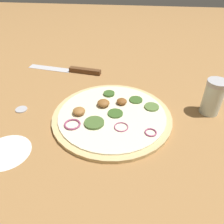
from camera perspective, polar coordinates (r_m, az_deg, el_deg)
ground_plane at (r=0.62m, az=0.00°, el=-1.50°), size 3.00×3.00×0.00m
pizza at (r=0.62m, az=-0.12°, el=-0.88°), size 0.33×0.33×0.03m
knife at (r=0.87m, az=-9.35°, el=10.72°), size 0.07×0.30×0.02m
spice_jar at (r=0.67m, az=24.90°, el=3.55°), size 0.06×0.06×0.10m
loose_cap at (r=0.70m, az=-22.63°, el=0.74°), size 0.03×0.03×0.01m
flour_patch at (r=0.58m, az=-25.92°, el=-9.37°), size 0.12×0.12×0.00m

